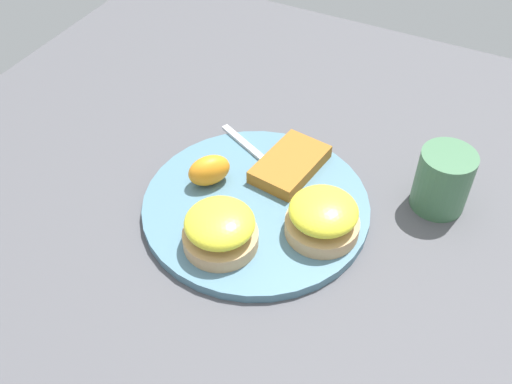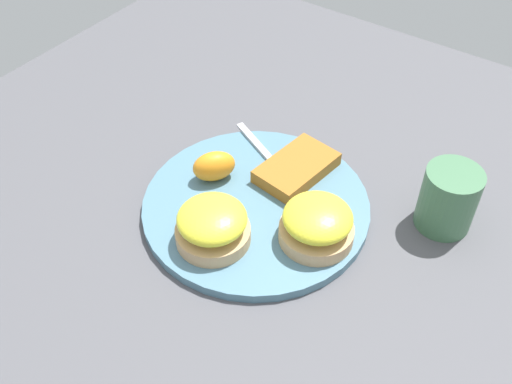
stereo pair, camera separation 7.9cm
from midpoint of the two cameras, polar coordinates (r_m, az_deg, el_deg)
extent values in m
plane|color=#4C4C51|center=(0.82, -2.78, -1.83)|extent=(1.10, 1.10, 0.00)
cylinder|color=slate|center=(0.81, -2.79, -1.49)|extent=(0.31, 0.31, 0.01)
cylinder|color=tan|center=(0.76, -6.42, -4.54)|extent=(0.10, 0.10, 0.02)
ellipsoid|color=yellow|center=(0.73, -6.59, -3.10)|extent=(0.09, 0.09, 0.04)
cylinder|color=tan|center=(0.77, 3.35, -3.41)|extent=(0.10, 0.10, 0.02)
ellipsoid|color=yellow|center=(0.74, 3.44, -1.96)|extent=(0.09, 0.09, 0.04)
cube|color=#9B6122|center=(0.85, 0.61, 2.54)|extent=(0.12, 0.09, 0.02)
ellipsoid|color=orange|center=(0.83, -7.23, 1.92)|extent=(0.07, 0.07, 0.04)
cube|color=silver|center=(0.89, -3.19, 4.12)|extent=(0.06, 0.12, 0.00)
cube|color=silver|center=(0.80, 3.12, -1.45)|extent=(0.04, 0.05, 0.00)
cylinder|color=#42704C|center=(0.82, 14.77, 0.95)|extent=(0.07, 0.07, 0.09)
torus|color=#42704C|center=(0.85, 15.63, 2.94)|extent=(0.05, 0.01, 0.05)
camera|label=1|loc=(0.04, -92.87, -2.82)|focal=42.00mm
camera|label=2|loc=(0.04, 87.13, 2.82)|focal=42.00mm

